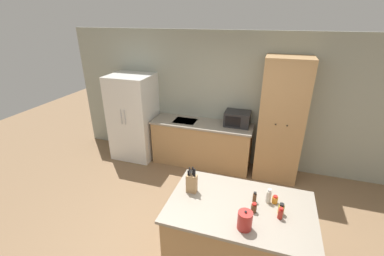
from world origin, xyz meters
TOP-DOWN VIEW (x-y plane):
  - ground_plane at (0.00, 0.00)m, footprint 14.00×14.00m
  - wall_back at (0.00, 2.33)m, footprint 7.20×0.06m
  - refrigerator at (-2.19, 1.93)m, footprint 0.85×0.77m
  - back_counter at (-0.73, 2.01)m, footprint 1.98×0.62m
  - pantry_cabinet at (0.72, 2.02)m, footprint 0.76×0.58m
  - kitchen_island at (0.33, -0.17)m, footprint 1.58×1.01m
  - microwave at (-0.06, 2.10)m, footprint 0.47×0.36m
  - knife_block at (-0.25, -0.09)m, footprint 0.12×0.08m
  - spice_bottle_tall_dark at (0.74, -0.23)m, footprint 0.05×0.05m
  - spice_bottle_short_red at (0.47, -0.22)m, footprint 0.06×0.06m
  - spice_bottle_amber_oil at (0.61, -0.01)m, footprint 0.05×0.05m
  - spice_bottle_green_herb at (0.68, 0.00)m, footprint 0.06×0.06m
  - spice_bottle_pale_salt at (0.47, -0.05)m, footprint 0.04×0.04m
  - spice_bottle_orange_cap at (0.75, -0.16)m, footprint 0.06×0.06m
  - kettle at (0.41, -0.48)m, footprint 0.14×0.14m

SIDE VIEW (x-z plane):
  - ground_plane at x=0.00m, z-range 0.00..0.00m
  - back_counter at x=-0.73m, z-range 0.00..0.91m
  - kitchen_island at x=0.33m, z-range 0.00..0.92m
  - refrigerator at x=-2.19m, z-range 0.00..1.76m
  - spice_bottle_green_herb at x=0.68m, z-range 0.92..1.01m
  - spice_bottle_short_red at x=0.47m, z-range 0.92..1.03m
  - spice_bottle_pale_salt at x=0.47m, z-range 0.92..1.05m
  - spice_bottle_orange_cap at x=0.75m, z-range 0.92..1.05m
  - spice_bottle_tall_dark at x=0.74m, z-range 0.92..1.05m
  - spice_bottle_amber_oil at x=0.61m, z-range 0.92..1.09m
  - kettle at x=0.41m, z-range 0.91..1.13m
  - microwave at x=-0.06m, z-range 0.91..1.18m
  - knife_block at x=-0.25m, z-range 0.88..1.21m
  - pantry_cabinet at x=0.72m, z-range 0.00..2.23m
  - wall_back at x=0.00m, z-range 0.00..2.60m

